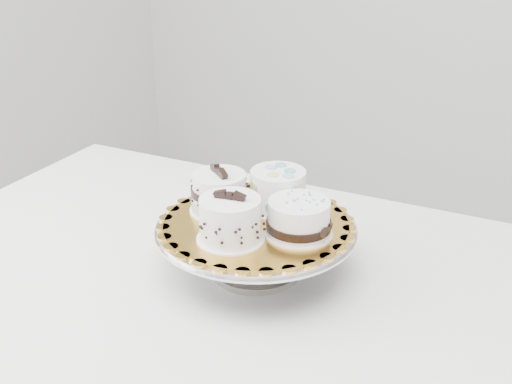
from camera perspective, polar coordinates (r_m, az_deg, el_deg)
The scene contains 7 objects.
table at distance 1.16m, azimuth -2.93°, elevation -10.17°, with size 1.30×0.95×0.75m.
cake_stand at distance 1.08m, azimuth 0.01°, elevation -4.27°, with size 0.34×0.34×0.09m.
cake_board at distance 1.07m, azimuth 0.01°, elevation -2.82°, with size 0.31×0.31×0.00m, color gold.
cake_swirl at distance 1.00m, azimuth -2.30°, elevation -2.53°, with size 0.12×0.12×0.09m.
cake_banded at distance 1.10m, azimuth -3.28°, elevation -0.16°, with size 0.13×0.13×0.08m.
cake_dots at distance 1.10m, azimuth 1.96°, elevation 0.24°, with size 0.12×0.12×0.07m.
cake_ribbon at distance 1.02m, azimuth 3.87°, elevation -2.38°, with size 0.12×0.11×0.06m.
Camera 1 is at (0.49, -0.72, 1.33)m, focal length 45.00 mm.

